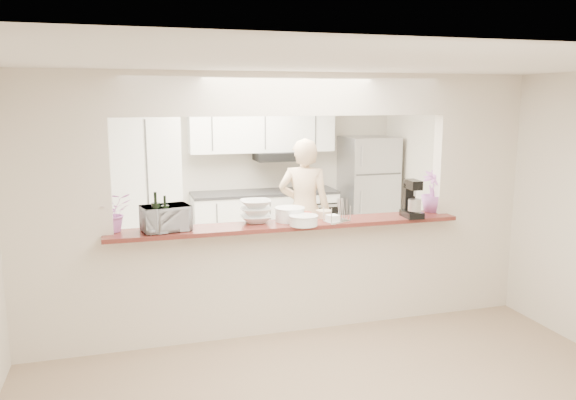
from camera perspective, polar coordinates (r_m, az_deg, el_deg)
name	(u,v)px	position (r m, az deg, el deg)	size (l,w,h in m)	color
floor	(287,328)	(5.73, -0.05, -12.92)	(6.00, 6.00, 0.00)	gray
tile_overlay	(253,280)	(7.14, -3.59, -8.16)	(5.00, 2.90, 0.01)	beige
partition	(287,181)	(5.33, -0.05, 1.90)	(5.00, 0.15, 2.50)	silver
bar_counter	(288,273)	(5.53, -0.04, -7.45)	(3.40, 0.38, 1.09)	silver
kitchen_cabinets	(221,191)	(7.99, -6.85, 0.94)	(3.15, 0.62, 2.25)	white
refrigerator	(368,193)	(8.60, 8.11, 0.73)	(0.75, 0.70, 1.70)	#B6B6BB
flower_left	(113,212)	(5.21, -17.37, -1.21)	(0.31, 0.27, 0.35)	#DF76CF
wine_bottle_a	(165,219)	(5.03, -12.34, -1.87)	(0.07, 0.07, 0.34)	black
wine_bottle_b	(156,218)	(5.02, -13.25, -1.76)	(0.07, 0.07, 0.37)	black
toaster_oven	(166,218)	(5.13, -12.32, -1.82)	(0.41, 0.28, 0.23)	#B5B4B9
serving_bowls	(256,212)	(5.35, -3.29, -1.19)	(0.29, 0.29, 0.21)	silver
plate_stack_a	(290,214)	(5.42, 0.18, -1.45)	(0.29, 0.29, 0.13)	white
plate_stack_b	(303,220)	(5.24, 1.58, -2.08)	(0.27, 0.27, 0.10)	white
red_bowl	(305,216)	(5.53, 1.70, -1.60)	(0.14, 0.14, 0.07)	maroon
tan_bowl	(324,214)	(5.59, 3.65, -1.43)	(0.16, 0.16, 0.07)	#C6B08C
utensil_caddy	(337,212)	(5.38, 5.00, -1.25)	(0.28, 0.20, 0.23)	silver
stand_mixer	(412,200)	(5.72, 12.46, -0.04)	(0.18, 0.27, 0.38)	black
flower_right	(433,191)	(6.04, 14.53, 0.86)	(0.24, 0.24, 0.43)	#C173D5
person	(304,211)	(6.95, 1.67, -1.11)	(0.65, 0.43, 1.78)	#D4B089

